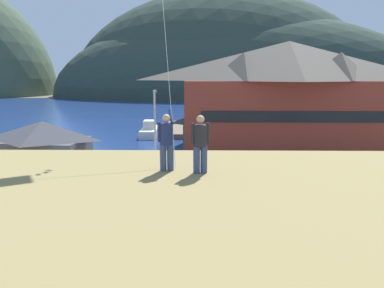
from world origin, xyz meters
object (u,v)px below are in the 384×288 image
at_px(harbor_lodge, 287,93).
at_px(parked_car_front_row_end, 111,202).
at_px(wharf_dock, 177,129).
at_px(parked_car_front_row_red, 336,181).
at_px(person_kite_flyer, 166,140).
at_px(storage_shed_near_lot, 44,151).
at_px(storage_shed_waterside, 209,127).
at_px(person_companion, 200,142).
at_px(parked_car_corner_spot, 282,207).
at_px(parking_light_pole, 155,127).
at_px(moored_boat_wharfside, 150,131).
at_px(parked_car_mid_row_near, 127,176).
at_px(moored_boat_outer_mooring, 199,129).
at_px(parked_car_back_row_left, 240,182).

relative_size(harbor_lodge, parked_car_front_row_end, 5.53).
xyz_separation_m(wharf_dock, parked_car_front_row_red, (12.62, -27.89, 0.71)).
height_order(parked_car_front_row_red, person_kite_flyer, person_kite_flyer).
bearing_deg(parked_car_front_row_end, storage_shed_near_lot, 133.18).
distance_m(storage_shed_waterside, person_companion, 31.30).
relative_size(parked_car_front_row_red, parked_car_corner_spot, 0.99).
distance_m(storage_shed_waterside, parking_light_pole, 13.30).
height_order(moored_boat_wharfside, parked_car_mid_row_near, moored_boat_wharfside).
height_order(moored_boat_wharfside, moored_boat_outer_mooring, same).
xyz_separation_m(moored_boat_wharfside, parked_car_mid_row_near, (1.25, -22.98, 0.34)).
height_order(wharf_dock, parked_car_back_row_left, parked_car_back_row_left).
xyz_separation_m(harbor_lodge, parked_car_corner_spot, (-4.95, -20.80, -5.14)).
distance_m(moored_boat_wharfside, parked_car_corner_spot, 31.22).
height_order(parked_car_back_row_left, parking_light_pole, parking_light_pole).
height_order(storage_shed_near_lot, parking_light_pole, parking_light_pole).
bearing_deg(parking_light_pole, moored_boat_wharfside, 98.69).
xyz_separation_m(moored_boat_wharfside, moored_boat_outer_mooring, (6.60, 1.33, 0.00)).
bearing_deg(parked_car_front_row_red, parked_car_corner_spot, -133.26).
distance_m(parking_light_pole, person_kite_flyer, 18.75).
bearing_deg(parked_car_corner_spot, parked_car_front_row_red, 46.74).
bearing_deg(moored_boat_wharfside, parked_car_back_row_left, -69.19).
bearing_deg(parked_car_back_row_left, storage_shed_waterside, 95.35).
bearing_deg(parked_car_back_row_left, person_kite_flyer, -106.09).
xyz_separation_m(moored_boat_wharfside, parked_car_back_row_left, (9.31, -24.50, 0.34)).
bearing_deg(parked_car_front_row_end, storage_shed_waterside, 73.63).
xyz_separation_m(parking_light_pole, person_companion, (3.51, -18.70, 2.33)).
bearing_deg(parked_car_corner_spot, storage_shed_waterside, 98.93).
xyz_separation_m(parked_car_back_row_left, person_companion, (-2.83, -13.63, 5.37)).
relative_size(moored_boat_outer_mooring, parked_car_back_row_left, 1.37).
bearing_deg(parked_car_mid_row_near, parked_car_front_row_red, -3.95).
bearing_deg(parked_car_front_row_end, person_kite_flyer, -66.37).
bearing_deg(moored_boat_outer_mooring, parked_car_corner_spot, -81.52).
bearing_deg(parked_car_corner_spot, harbor_lodge, 76.61).
distance_m(parked_car_front_row_end, parked_car_mid_row_near, 5.57).
xyz_separation_m(parked_car_corner_spot, person_companion, (-4.67, -8.97, 5.37)).
distance_m(parked_car_back_row_left, person_kite_flyer, 14.91).
bearing_deg(moored_boat_wharfside, person_companion, -80.35).
distance_m(person_kite_flyer, person_companion, 1.06).
height_order(parked_car_front_row_red, parking_light_pole, parking_light_pole).
bearing_deg(parked_car_back_row_left, parked_car_front_row_end, -152.87).
bearing_deg(person_companion, parked_car_front_row_end, 118.02).
xyz_separation_m(wharf_dock, moored_boat_wharfside, (-3.38, -3.88, 0.37)).
bearing_deg(storage_shed_waterside, parking_light_pole, -110.99).
bearing_deg(moored_boat_outer_mooring, moored_boat_wharfside, -168.66).
height_order(storage_shed_waterside, parked_car_mid_row_near, storage_shed_waterside).
bearing_deg(parked_car_front_row_red, storage_shed_near_lot, 172.97).
bearing_deg(harbor_lodge, parked_car_front_row_end, -126.07).
relative_size(moored_boat_wharfside, person_companion, 3.76).
distance_m(storage_shed_waterside, moored_boat_wharfside, 10.59).
xyz_separation_m(moored_boat_outer_mooring, parked_car_mid_row_near, (-5.35, -24.31, 0.34)).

